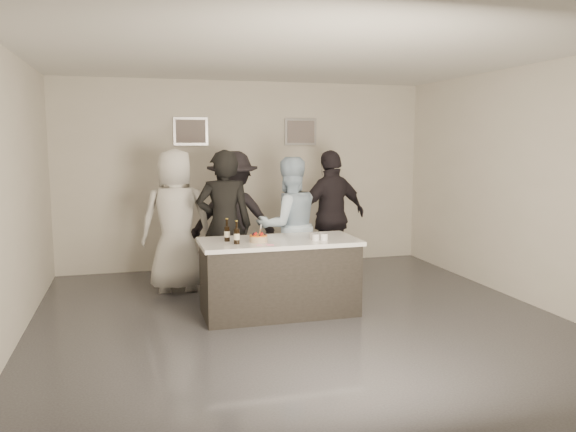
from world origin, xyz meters
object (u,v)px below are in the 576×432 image
object	(u,v)px
person_main_black	(224,226)
person_guest_back	(233,218)
bar_counter	(279,277)
person_guest_left	(176,220)
cake	(258,239)
person_main_blue	(289,226)
beer_bottle_a	(227,230)
beer_bottle_b	(237,233)
person_guest_right	(332,216)

from	to	relation	value
person_main_black	person_guest_back	size ratio (longest dim) A/B	1.02
bar_counter	person_guest_left	size ratio (longest dim) A/B	0.95
cake	person_main_blue	size ratio (longest dim) A/B	0.11
cake	beer_bottle_a	bearing A→B (deg)	158.95
person_guest_left	cake	bearing A→B (deg)	122.16
person_guest_left	beer_bottle_b	bearing A→B (deg)	112.91
person_main_black	person_guest_left	world-z (taller)	person_guest_left
person_main_blue	beer_bottle_a	bearing A→B (deg)	32.97
beer_bottle_a	person_main_blue	size ratio (longest dim) A/B	0.14
beer_bottle_b	bar_counter	bearing A→B (deg)	15.24
person_main_blue	person_guest_left	xyz separation A→B (m)	(-1.45, 0.54, 0.05)
bar_counter	person_guest_left	xyz separation A→B (m)	(-1.09, 1.39, 0.53)
cake	beer_bottle_a	xyz separation A→B (m)	(-0.34, 0.13, 0.09)
bar_counter	cake	xyz separation A→B (m)	(-0.27, -0.08, 0.49)
bar_counter	person_main_blue	world-z (taller)	person_main_blue
beer_bottle_a	person_main_black	world-z (taller)	person_main_black
bar_counter	beer_bottle_b	size ratio (longest dim) A/B	7.15
beer_bottle_a	person_guest_back	xyz separation A→B (m)	(0.33, 1.49, -0.07)
person_guest_left	person_guest_back	size ratio (longest dim) A/B	1.02
beer_bottle_a	person_guest_right	bearing A→B (deg)	36.70
person_main_blue	beer_bottle_b	bearing A→B (deg)	41.60
bar_counter	person_guest_back	xyz separation A→B (m)	(-0.28, 1.54, 0.51)
cake	beer_bottle_b	world-z (taller)	beer_bottle_b
person_guest_left	person_guest_back	xyz separation A→B (m)	(0.81, 0.15, -0.02)
bar_counter	person_main_black	world-z (taller)	person_main_black
person_guest_right	person_guest_back	distance (m)	1.45
person_guest_back	beer_bottle_b	bearing A→B (deg)	90.00
beer_bottle_a	person_guest_right	xyz separation A→B (m)	(1.77, 1.32, -0.07)
bar_counter	person_guest_back	bearing A→B (deg)	100.34
person_guest_left	person_main_black	bearing A→B (deg)	135.18
beer_bottle_a	beer_bottle_b	world-z (taller)	same
beer_bottle_b	person_guest_back	size ratio (longest dim) A/B	0.14
person_guest_right	person_guest_left	bearing A→B (deg)	-15.68
beer_bottle_b	cake	bearing A→B (deg)	13.53
cake	beer_bottle_b	distance (m)	0.29
cake	person_guest_left	size ratio (longest dim) A/B	0.11
person_main_blue	person_guest_right	distance (m)	0.95
person_main_black	cake	bearing A→B (deg)	114.87
bar_counter	person_guest_right	distance (m)	1.86
cake	beer_bottle_a	world-z (taller)	beer_bottle_a
beer_bottle_b	person_main_black	world-z (taller)	person_main_black
beer_bottle_a	person_guest_left	world-z (taller)	person_guest_left
beer_bottle_a	person_guest_left	size ratio (longest dim) A/B	0.13
cake	person_guest_right	distance (m)	2.03
person_guest_left	bar_counter	bearing A→B (deg)	131.05
person_guest_left	person_guest_back	bearing A→B (deg)	-166.77
person_main_black	person_main_blue	xyz separation A→B (m)	(0.88, 0.08, -0.05)
person_main_blue	person_guest_right	xyz separation A→B (m)	(0.80, 0.52, 0.04)
cake	person_guest_right	world-z (taller)	person_guest_right
cake	beer_bottle_a	distance (m)	0.38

